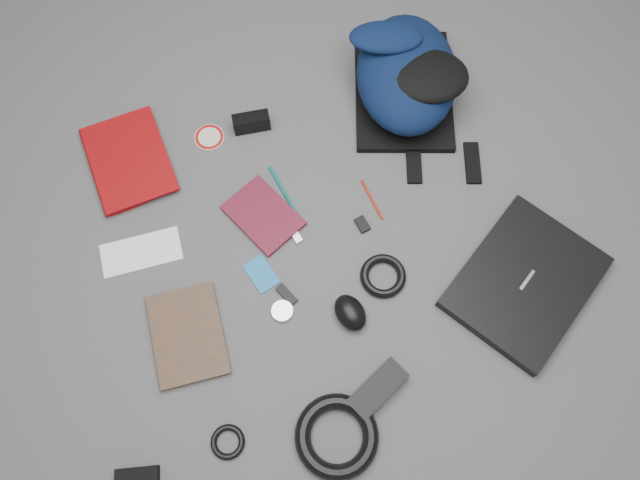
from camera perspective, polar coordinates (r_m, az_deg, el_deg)
name	(u,v)px	position (r m, az deg, el deg)	size (l,w,h in m)	color
ground	(320,243)	(1.59, 0.00, -0.25)	(4.00, 4.00, 0.00)	#4F4F51
backpack	(407,74)	(1.74, 7.93, 14.81)	(0.29, 0.42, 0.17)	black
laptop	(525,282)	(1.62, 18.22, -3.68)	(0.36, 0.28, 0.04)	black
textbook_red	(92,173)	(1.76, -20.15, 5.74)	(0.20, 0.27, 0.03)	maroon
comic_book	(153,344)	(1.56, -15.06, -9.14)	(0.17, 0.23, 0.02)	#9A610B
envelope	(141,252)	(1.65, -16.04, -1.07)	(0.20, 0.09, 0.00)	white
dvd_case	(263,215)	(1.62, -5.21, 2.25)	(0.13, 0.19, 0.01)	#4B0E1B
compact_camera	(251,122)	(1.73, -6.29, 10.64)	(0.10, 0.04, 0.06)	black
sticker_disc	(209,137)	(1.75, -10.08, 9.24)	(0.08, 0.08, 0.00)	silver
pen_teal	(283,190)	(1.65, -3.41, 4.58)	(0.01, 0.01, 0.15)	#0B6267
pen_red	(372,200)	(1.64, 4.78, 3.71)	(0.01, 0.01, 0.12)	red
id_badge	(261,274)	(1.57, -5.38, -3.12)	(0.06, 0.09, 0.00)	#176CB3
usb_black	(287,295)	(1.55, -3.07, -5.01)	(0.02, 0.06, 0.01)	black
usb_silver	(295,235)	(1.60, -2.27, 0.47)	(0.02, 0.05, 0.01)	#A9A9AB
key_fob	(362,224)	(1.61, 3.89, 1.44)	(0.03, 0.04, 0.01)	black
mouse	(350,313)	(1.51, 2.78, -6.65)	(0.07, 0.10, 0.05)	black
headphone_left	(209,324)	(1.55, -10.13, -7.57)	(0.05, 0.05, 0.01)	silver
headphone_right	(282,311)	(1.54, -3.47, -6.51)	(0.05, 0.05, 0.01)	silver
cable_coil	(383,276)	(1.56, 5.79, -3.28)	(0.12, 0.12, 0.02)	black
power_brick	(377,389)	(1.49, 5.27, -13.42)	(0.15, 0.06, 0.04)	black
power_cord_coil	(337,436)	(1.48, 1.54, -17.50)	(0.19, 0.19, 0.04)	black
earbud_coil	(228,442)	(1.50, -8.43, -17.80)	(0.08, 0.08, 0.01)	black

